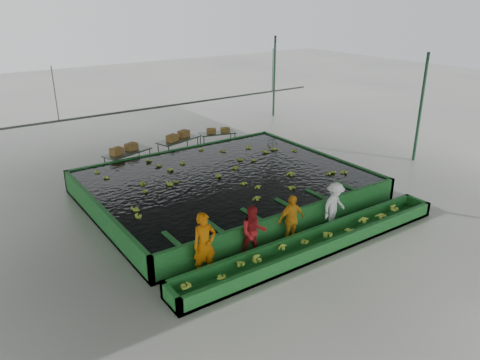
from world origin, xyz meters
TOP-DOWN VIEW (x-y plane):
  - ground at (0.00, 0.00)m, footprint 80.00×80.00m
  - shed_roof at (0.00, 0.00)m, footprint 20.00×22.00m
  - shed_posts at (0.00, 0.00)m, footprint 20.00×22.00m
  - flotation_tank at (0.00, 1.50)m, footprint 10.00×8.00m
  - tank_water at (0.00, 1.50)m, footprint 9.70×7.70m
  - sorting_trough at (0.00, -3.60)m, footprint 10.00×1.00m
  - cableway_rail at (0.00, 5.00)m, footprint 0.08×0.08m
  - rail_hanger_left at (-5.00, 5.00)m, footprint 0.04×0.04m
  - rail_hanger_right at (5.00, 5.00)m, footprint 0.04×0.04m
  - worker_a at (-3.47, -2.80)m, footprint 0.73×0.51m
  - worker_b at (-1.80, -2.80)m, footprint 0.99×0.89m
  - worker_c at (-0.35, -2.80)m, footprint 0.99×0.48m
  - worker_d at (1.53, -2.80)m, footprint 1.14×0.77m
  - packing_table_left at (-2.08, 6.16)m, footprint 2.28×1.46m
  - packing_table_mid at (0.64, 6.61)m, footprint 2.25×1.38m
  - packing_table_right at (3.03, 6.88)m, footprint 1.94×1.15m
  - box_stack_left at (-2.21, 6.15)m, footprint 1.39×0.78m
  - box_stack_mid at (0.67, 6.64)m, footprint 1.42×0.90m
  - box_stack_right at (3.02, 6.79)m, footprint 1.19×0.76m
  - floating_bananas at (0.00, 2.30)m, footprint 8.81×6.01m
  - trough_bananas at (0.00, -3.60)m, footprint 8.94×0.60m

SIDE VIEW (x-z plane):
  - ground at x=0.00m, z-range 0.00..0.00m
  - sorting_trough at x=0.00m, z-range 0.00..0.50m
  - trough_bananas at x=0.00m, z-range 0.34..0.46m
  - packing_table_right at x=3.03m, z-range 0.00..0.83m
  - flotation_tank at x=0.00m, z-range 0.00..0.90m
  - packing_table_mid at x=0.64m, z-range 0.00..0.95m
  - packing_table_left at x=-2.08m, z-range 0.00..0.97m
  - worker_d at x=1.53m, z-range 0.00..1.63m
  - worker_c at x=-0.35m, z-range 0.00..1.64m
  - worker_b at x=-1.80m, z-range 0.00..1.65m
  - box_stack_right at x=3.02m, z-range 0.70..0.95m
  - tank_water at x=0.00m, z-range 0.85..0.85m
  - floating_bananas at x=0.00m, z-range 0.79..0.91m
  - worker_a at x=-3.47m, z-range 0.00..1.89m
  - box_stack_mid at x=0.67m, z-range 0.81..1.10m
  - box_stack_left at x=-2.21m, z-range 0.82..1.11m
  - shed_posts at x=0.00m, z-range 0.00..5.00m
  - cableway_rail at x=0.00m, z-range -4.00..10.00m
  - rail_hanger_left at x=-5.00m, z-range 3.00..5.00m
  - rail_hanger_right at x=5.00m, z-range 3.00..5.00m
  - shed_roof at x=0.00m, z-range 4.98..5.02m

